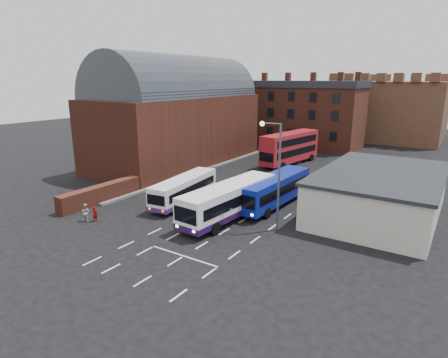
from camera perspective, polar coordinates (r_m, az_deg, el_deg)
The scene contains 13 objects.
ground at distance 33.27m, azimuth -9.56°, elevation -7.43°, with size 180.00×180.00×0.00m, color black.
railway_station at distance 56.99m, azimuth -7.10°, elevation 9.96°, with size 12.00×28.00×16.00m.
forecourt_wall at distance 41.40m, azimuth -18.19°, elevation -2.13°, with size 1.20×10.00×1.80m, color #602B1E.
cream_building at distance 38.31m, azimuth 22.64°, elevation -1.96°, with size 10.40×16.40×4.25m.
brick_terrace at distance 73.88m, azimuth 11.64°, elevation 9.26°, with size 22.00×10.00×11.00m, color brown.
castle_keep at distance 89.87m, azimuth 23.77°, elevation 9.61°, with size 22.00×22.00×12.00m, color brown.
bus_white_outbound at distance 39.19m, azimuth -6.07°, elevation -1.35°, with size 3.43×10.07×2.69m.
bus_white_inbound at distance 34.47m, azimuth 0.82°, elevation -3.01°, with size 3.63×12.04×3.24m.
bus_blue at distance 38.30m, azimuth 7.66°, elevation -1.43°, with size 3.24×11.39×3.08m.
bus_red_double at distance 57.43m, azimuth 10.00°, elevation 4.74°, with size 4.57×12.17×4.76m.
street_lamp at distance 31.15m, azimuth 7.86°, elevation 1.88°, with size 1.88×0.49×9.25m.
pedestrian_red at distance 36.12m, azimuth -19.07°, elevation -5.04°, with size 0.52×0.34×1.42m, color #9F0704.
pedestrian_beige at distance 36.40m, azimuth -20.31°, elevation -4.79°, with size 0.81×0.63×1.66m, color #BCB59C.
Camera 1 is at (21.18, -22.33, 12.62)m, focal length 30.00 mm.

